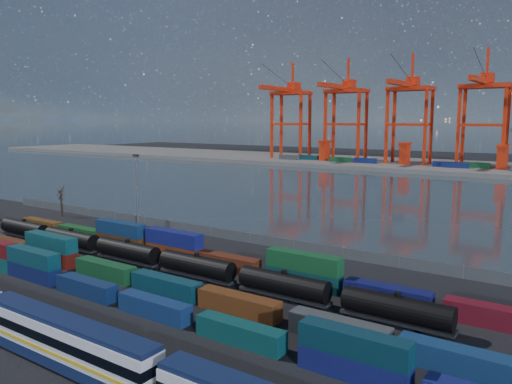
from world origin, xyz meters
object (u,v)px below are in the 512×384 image
Objects in this scene: passenger_train at (66,343)px; gantry_cranes at (445,97)px; bare_tree at (61,201)px; tanker_string at (160,258)px.

passenger_train is 230.33m from gantry_cranes.
gantry_cranes reaches higher than bare_tree.
passenger_train is 83.89m from bare_tree.
passenger_train is 31.98m from tanker_string.
bare_tree reaches higher than tanker_string.
gantry_cranes is at bearing 91.79° from tanker_string.
tanker_string is 0.46× the size of gantry_cranes.
bare_tree is 188.69m from gantry_cranes.
tanker_string is 11.56× the size of bare_tree.
passenger_train is at bearing -61.32° from tanker_string.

